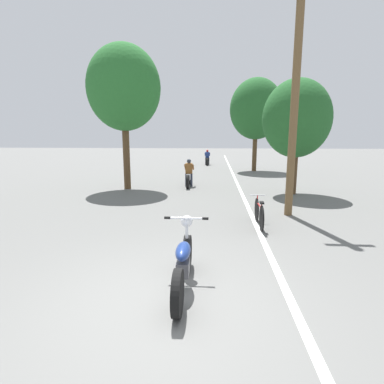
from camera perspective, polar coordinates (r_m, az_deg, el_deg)
name	(u,v)px	position (r m, az deg, el deg)	size (l,w,h in m)	color
ground_plane	(166,299)	(4.98, -4.99, -19.62)	(120.00, 120.00, 0.00)	#60605E
lane_stripe_edge	(237,182)	(16.79, 8.49, 1.89)	(0.14, 48.00, 0.01)	white
utility_pole	(295,99)	(9.95, 19.01, 16.42)	(1.10, 0.24, 7.04)	brown
roadside_tree_right_near	(297,119)	(13.75, 19.30, 13.00)	(2.86, 2.58, 4.89)	#513A23
roadside_tree_right_far	(256,109)	(22.45, 12.13, 15.18)	(3.72, 3.35, 6.55)	#513A23
roadside_tree_left	(124,88)	(14.83, -12.87, 18.70)	(3.38, 3.05, 6.64)	#513A23
motorcycle_foreground	(183,262)	(5.07, -1.64, -13.21)	(0.79, 2.15, 1.10)	black
motorcycle_rider_lead	(189,176)	(15.14, -0.58, 3.05)	(0.50, 2.08, 1.39)	black
motorcycle_rider_far	(207,159)	(26.80, 2.93, 6.28)	(0.50, 2.19, 1.34)	black
bicycle_parked	(259,213)	(8.66, 12.66, -3.93)	(0.44, 1.68, 0.81)	black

